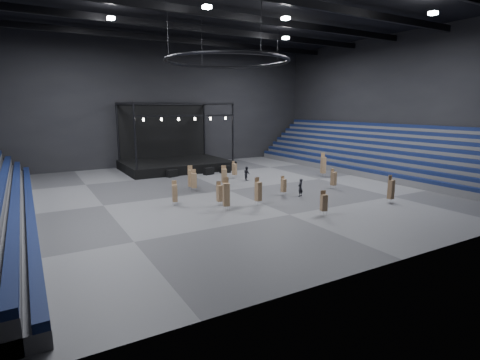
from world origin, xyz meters
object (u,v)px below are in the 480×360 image
chair_stack_0 (334,178)px  chair_stack_9 (220,193)px  chair_stack_12 (226,194)px  chair_stack_13 (258,191)px  chair_stack_7 (191,178)px  flight_case_mid (209,171)px  chair_stack_4 (224,176)px  chair_stack_1 (194,180)px  man_center (300,188)px  flight_case_right (225,169)px  chair_stack_8 (284,185)px  chair_stack_5 (391,189)px  crew_member (247,173)px  chair_stack_6 (175,193)px  stage (174,159)px  chair_stack_10 (190,178)px  flight_case_left (172,173)px  chair_stack_3 (324,202)px  chair_stack_11 (323,165)px  chair_stack_2 (234,169)px

chair_stack_0 → chair_stack_9: (-13.57, -0.11, -0.02)m
chair_stack_12 → chair_stack_13: bearing=19.6°
chair_stack_7 → chair_stack_13: bearing=-80.0°
flight_case_mid → chair_stack_4: size_ratio=0.57×
chair_stack_7 → chair_stack_9: bearing=-98.0°
flight_case_mid → chair_stack_7: bearing=-129.1°
chair_stack_0 → chair_stack_7: chair_stack_0 is taller
chair_stack_1 → chair_stack_4: (3.81, 0.60, 0.02)m
chair_stack_13 → man_center: chair_stack_13 is taller
flight_case_right → chair_stack_8: chair_stack_8 is taller
chair_stack_5 → crew_member: chair_stack_5 is taller
flight_case_mid → chair_stack_6: 15.66m
chair_stack_12 → chair_stack_13: 3.31m
chair_stack_1 → stage: bearing=92.0°
stage → man_center: size_ratio=8.03×
chair_stack_0 → chair_stack_5: bearing=-97.7°
chair_stack_0 → chair_stack_8: size_ratio=1.12×
chair_stack_1 → chair_stack_10: chair_stack_10 is taller
flight_case_left → chair_stack_5: chair_stack_5 is taller
stage → chair_stack_10: stage is taller
chair_stack_3 → chair_stack_5: (8.01, 0.00, 0.21)m
chair_stack_4 → chair_stack_11: size_ratio=0.79×
stage → flight_case_right: (4.70, -6.65, -0.99)m
chair_stack_10 → chair_stack_8: bearing=-29.2°
chair_stack_12 → chair_stack_13: (3.30, 0.22, -0.16)m
flight_case_mid → chair_stack_8: chair_stack_8 is taller
chair_stack_10 → stage: bearing=91.0°
chair_stack_10 → chair_stack_12: (-0.46, -8.81, 0.10)m
flight_case_mid → chair_stack_10: (-5.63, -7.52, 0.90)m
chair_stack_7 → man_center: bearing=-53.0°
chair_stack_0 → chair_stack_8: 6.38m
chair_stack_11 → chair_stack_6: bearing=-152.5°
chair_stack_6 → chair_stack_8: chair_stack_6 is taller
chair_stack_0 → chair_stack_7: bearing=137.9°
flight_case_right → chair_stack_6: bearing=-132.5°
chair_stack_1 → chair_stack_4: bearing=23.6°
chair_stack_2 → chair_stack_7: size_ratio=1.00×
chair_stack_1 → chair_stack_9: (-0.18, -6.17, -0.10)m
chair_stack_4 → chair_stack_10: bearing=-166.9°
chair_stack_1 → chair_stack_9: size_ratio=1.07×
flight_case_left → chair_stack_4: 9.08m
stage → flight_case_right: stage is taller
stage → chair_stack_11: 20.69m
chair_stack_3 → chair_stack_8: chair_stack_3 is taller
chair_stack_7 → chair_stack_12: chair_stack_12 is taller
chair_stack_7 → chair_stack_5: bearing=-52.3°
chair_stack_5 → chair_stack_10: chair_stack_10 is taller
flight_case_left → chair_stack_10: 8.45m
chair_stack_8 → chair_stack_10: size_ratio=0.74×
chair_stack_13 → chair_stack_8: bearing=16.7°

